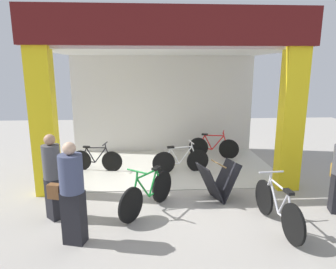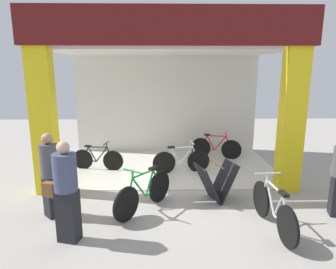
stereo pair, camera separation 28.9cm
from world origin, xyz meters
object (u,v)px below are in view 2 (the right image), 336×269
at_px(pedestrian_0, 66,190).
at_px(bicycle_parked_0, 144,193).
at_px(bicycle_inside_0, 98,159).
at_px(bicycle_inside_1, 216,147).
at_px(bicycle_parked_1, 273,209).
at_px(bicycle_inside_2, 181,161).
at_px(sandwich_board_sign, 216,182).
at_px(pedestrian_2, 50,175).

bearing_deg(pedestrian_0, bicycle_parked_0, 41.11).
bearing_deg(bicycle_inside_0, bicycle_inside_1, 16.81).
height_order(bicycle_inside_0, bicycle_parked_1, bicycle_parked_1).
bearing_deg(bicycle_inside_2, pedestrian_0, -122.64).
relative_size(bicycle_inside_2, bicycle_parked_1, 0.90).
distance_m(sandwich_board_sign, pedestrian_2, 3.35).
bearing_deg(pedestrian_0, bicycle_parked_1, 4.42).
relative_size(bicycle_inside_0, bicycle_parked_1, 0.84).
relative_size(sandwich_board_sign, pedestrian_2, 0.59).
height_order(bicycle_parked_0, bicycle_parked_1, bicycle_parked_1).
xyz_separation_m(sandwich_board_sign, pedestrian_2, (-3.26, -0.63, 0.43)).
bearing_deg(bicycle_inside_1, bicycle_inside_2, -131.17).
bearing_deg(bicycle_parked_0, pedestrian_0, -138.89).
distance_m(bicycle_inside_0, pedestrian_2, 2.73).
xyz_separation_m(sandwich_board_sign, pedestrian_0, (-2.70, -1.49, 0.48)).
xyz_separation_m(bicycle_parked_0, sandwich_board_sign, (1.50, 0.45, 0.04)).
height_order(bicycle_parked_0, pedestrian_0, pedestrian_0).
height_order(bicycle_inside_1, bicycle_parked_0, bicycle_parked_0).
relative_size(sandwich_board_sign, pedestrian_0, 0.56).
relative_size(bicycle_parked_1, pedestrian_2, 1.05).
height_order(bicycle_parked_1, pedestrian_0, pedestrian_0).
height_order(bicycle_inside_0, bicycle_inside_2, bicycle_inside_2).
bearing_deg(bicycle_inside_2, bicycle_parked_1, -64.26).
distance_m(bicycle_parked_0, sandwich_board_sign, 1.57).
bearing_deg(bicycle_inside_1, pedestrian_0, -125.35).
relative_size(bicycle_inside_1, bicycle_parked_1, 0.88).
xyz_separation_m(bicycle_inside_2, pedestrian_2, (-2.63, -2.38, 0.49)).
bearing_deg(sandwich_board_sign, bicycle_inside_0, 145.37).
distance_m(bicycle_inside_0, bicycle_parked_1, 4.96).
distance_m(sandwich_board_sign, pedestrian_0, 3.12).
height_order(bicycle_inside_2, pedestrian_0, pedestrian_0).
bearing_deg(sandwich_board_sign, bicycle_parked_0, -163.40).
distance_m(bicycle_inside_1, bicycle_parked_0, 4.09).
bearing_deg(bicycle_parked_1, bicycle_parked_0, 161.54).
xyz_separation_m(bicycle_inside_0, bicycle_parked_1, (3.75, -3.25, 0.06)).
relative_size(bicycle_parked_0, pedestrian_2, 0.87).
bearing_deg(pedestrian_2, bicycle_inside_0, 83.25).
distance_m(bicycle_inside_1, sandwich_board_sign, 3.14).
distance_m(bicycle_inside_0, bicycle_parked_0, 2.87).
bearing_deg(bicycle_parked_0, bicycle_inside_1, 59.85).
distance_m(bicycle_inside_2, pedestrian_0, 3.88).
bearing_deg(bicycle_parked_1, pedestrian_2, 171.81).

